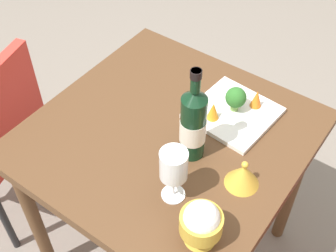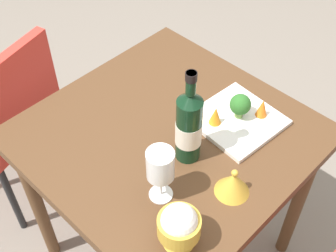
{
  "view_description": "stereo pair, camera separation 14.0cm",
  "coord_description": "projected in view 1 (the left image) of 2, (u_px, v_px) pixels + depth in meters",
  "views": [
    {
      "loc": [
        -0.78,
        -0.56,
        1.8
      ],
      "look_at": [
        0.0,
        0.0,
        0.78
      ],
      "focal_mm": 48.14,
      "sensor_mm": 36.0,
      "label": 1
    },
    {
      "loc": [
        -0.69,
        -0.67,
        1.8
      ],
      "look_at": [
        0.0,
        0.0,
        0.78
      ],
      "focal_mm": 48.14,
      "sensor_mm": 36.0,
      "label": 2
    }
  ],
  "objects": [
    {
      "name": "ground_plane",
      "position": [
        168.0,
        248.0,
        1.97
      ],
      "size": [
        8.0,
        8.0,
        0.0
      ],
      "primitive_type": "plane",
      "color": "gray"
    },
    {
      "name": "dining_table",
      "position": [
        168.0,
        152.0,
        1.5
      ],
      "size": [
        0.82,
        0.82,
        0.75
      ],
      "color": "brown",
      "rests_on": "ground_plane"
    },
    {
      "name": "wine_bottle",
      "position": [
        193.0,
        124.0,
        1.28
      ],
      "size": [
        0.08,
        0.08,
        0.32
      ],
      "color": "black",
      "rests_on": "dining_table"
    },
    {
      "name": "wine_glass",
      "position": [
        174.0,
        166.0,
        1.17
      ],
      "size": [
        0.08,
        0.08,
        0.18
      ],
      "color": "white",
      "rests_on": "dining_table"
    },
    {
      "name": "rice_bowl",
      "position": [
        201.0,
        223.0,
        1.11
      ],
      "size": [
        0.11,
        0.11,
        0.14
      ],
      "color": "gold",
      "rests_on": "dining_table"
    },
    {
      "name": "rice_bowl_lid",
      "position": [
        243.0,
        175.0,
        1.26
      ],
      "size": [
        0.1,
        0.1,
        0.09
      ],
      "color": "gold",
      "rests_on": "dining_table"
    },
    {
      "name": "serving_plate",
      "position": [
        233.0,
        113.0,
        1.47
      ],
      "size": [
        0.27,
        0.27,
        0.02
      ],
      "rotation": [
        0.0,
        0.0,
        -0.08
      ],
      "color": "white",
      "rests_on": "dining_table"
    },
    {
      "name": "broccoli_floret",
      "position": [
        236.0,
        98.0,
        1.44
      ],
      "size": [
        0.07,
        0.07,
        0.09
      ],
      "color": "#729E4C",
      "rests_on": "serving_plate"
    },
    {
      "name": "carrot_garnish_left",
      "position": [
        213.0,
        111.0,
        1.42
      ],
      "size": [
        0.04,
        0.04,
        0.06
      ],
      "color": "orange",
      "rests_on": "serving_plate"
    },
    {
      "name": "carrot_garnish_right",
      "position": [
        257.0,
        99.0,
        1.46
      ],
      "size": [
        0.04,
        0.04,
        0.06
      ],
      "color": "orange",
      "rests_on": "serving_plate"
    }
  ]
}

